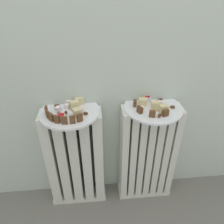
% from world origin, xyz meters
% --- Properties ---
extents(radiator_left, '(0.34, 0.12, 0.67)m').
position_xyz_m(radiator_left, '(-0.22, 0.28, 0.33)').
color(radiator_left, silver).
rests_on(radiator_left, ground_plane).
extents(radiator_right, '(0.34, 0.12, 0.67)m').
position_xyz_m(radiator_right, '(0.22, 0.28, 0.33)').
color(radiator_right, silver).
rests_on(radiator_right, ground_plane).
extents(plate_left, '(0.31, 0.31, 0.01)m').
position_xyz_m(plate_left, '(-0.22, 0.28, 0.68)').
color(plate_left, white).
rests_on(plate_left, radiator_left).
extents(plate_right, '(0.31, 0.31, 0.01)m').
position_xyz_m(plate_right, '(0.22, 0.28, 0.68)').
color(plate_right, white).
rests_on(plate_right, radiator_right).
extents(dark_cake_slice_left_0, '(0.02, 0.03, 0.04)m').
position_xyz_m(dark_cake_slice_left_0, '(-0.33, 0.27, 0.71)').
color(dark_cake_slice_left_0, '#56351E').
rests_on(dark_cake_slice_left_0, plate_left).
extents(dark_cake_slice_left_1, '(0.02, 0.03, 0.04)m').
position_xyz_m(dark_cake_slice_left_1, '(-0.32, 0.23, 0.71)').
color(dark_cake_slice_left_1, '#56351E').
rests_on(dark_cake_slice_left_1, plate_left).
extents(dark_cake_slice_left_2, '(0.03, 0.03, 0.04)m').
position_xyz_m(dark_cake_slice_left_2, '(-0.30, 0.20, 0.71)').
color(dark_cake_slice_left_2, '#56351E').
rests_on(dark_cake_slice_left_2, plate_left).
extents(dark_cake_slice_left_3, '(0.03, 0.02, 0.04)m').
position_xyz_m(dark_cake_slice_left_3, '(-0.27, 0.18, 0.71)').
color(dark_cake_slice_left_3, '#56351E').
rests_on(dark_cake_slice_left_3, plate_left).
extents(dark_cake_slice_left_4, '(0.03, 0.02, 0.04)m').
position_xyz_m(dark_cake_slice_left_4, '(-0.23, 0.17, 0.71)').
color(dark_cake_slice_left_4, '#56351E').
rests_on(dark_cake_slice_left_4, plate_left).
extents(dark_cake_slice_left_5, '(0.03, 0.02, 0.04)m').
position_xyz_m(dark_cake_slice_left_5, '(-0.20, 0.17, 0.71)').
color(dark_cake_slice_left_5, '#56351E').
rests_on(dark_cake_slice_left_5, plate_left).
extents(dark_cake_slice_left_6, '(0.03, 0.02, 0.04)m').
position_xyz_m(dark_cake_slice_left_6, '(-0.16, 0.18, 0.71)').
color(dark_cake_slice_left_6, '#56351E').
rests_on(dark_cake_slice_left_6, plate_left).
extents(marble_cake_slice_left_0, '(0.05, 0.05, 0.05)m').
position_xyz_m(marble_cake_slice_left_0, '(-0.19, 0.29, 0.71)').
color(marble_cake_slice_left_0, beige).
rests_on(marble_cake_slice_left_0, plate_left).
extents(marble_cake_slice_left_1, '(0.05, 0.04, 0.04)m').
position_xyz_m(marble_cake_slice_left_1, '(-0.17, 0.35, 0.70)').
color(marble_cake_slice_left_1, beige).
rests_on(marble_cake_slice_left_1, plate_left).
extents(marble_cake_slice_left_2, '(0.05, 0.05, 0.04)m').
position_xyz_m(marble_cake_slice_left_2, '(-0.17, 0.23, 0.71)').
color(marble_cake_slice_left_2, beige).
rests_on(marble_cake_slice_left_2, plate_left).
extents(turkish_delight_left_0, '(0.03, 0.03, 0.02)m').
position_xyz_m(turkish_delight_left_0, '(-0.16, 0.26, 0.70)').
color(turkish_delight_left_0, white).
rests_on(turkish_delight_left_0, plate_left).
extents(turkish_delight_left_1, '(0.04, 0.04, 0.03)m').
position_xyz_m(turkish_delight_left_1, '(-0.23, 0.35, 0.70)').
color(turkish_delight_left_1, white).
rests_on(turkish_delight_left_1, plate_left).
extents(turkish_delight_left_2, '(0.03, 0.03, 0.02)m').
position_xyz_m(turkish_delight_left_2, '(-0.28, 0.29, 0.70)').
color(turkish_delight_left_2, white).
rests_on(turkish_delight_left_2, plate_left).
extents(turkish_delight_left_3, '(0.03, 0.03, 0.02)m').
position_xyz_m(turkish_delight_left_3, '(-0.23, 0.31, 0.70)').
color(turkish_delight_left_3, white).
rests_on(turkish_delight_left_3, plate_left).
extents(medjool_date_left_0, '(0.02, 0.03, 0.02)m').
position_xyz_m(medjool_date_left_0, '(-0.24, 0.25, 0.69)').
color(medjool_date_left_0, '#4C2814').
rests_on(medjool_date_left_0, plate_left).
extents(medjool_date_left_1, '(0.03, 0.03, 0.01)m').
position_xyz_m(medjool_date_left_1, '(-0.29, 0.33, 0.69)').
color(medjool_date_left_1, '#4C2814').
rests_on(medjool_date_left_1, plate_left).
extents(medjool_date_left_2, '(0.03, 0.02, 0.02)m').
position_xyz_m(medjool_date_left_2, '(-0.14, 0.24, 0.69)').
color(medjool_date_left_2, '#4C2814').
rests_on(medjool_date_left_2, plate_left).
extents(medjool_date_left_3, '(0.03, 0.03, 0.02)m').
position_xyz_m(medjool_date_left_3, '(-0.27, 0.25, 0.69)').
color(medjool_date_left_3, '#4C2814').
rests_on(medjool_date_left_3, plate_left).
extents(jam_bowl_left, '(0.04, 0.04, 0.03)m').
position_xyz_m(jam_bowl_left, '(-0.25, 0.21, 0.70)').
color(jam_bowl_left, white).
rests_on(jam_bowl_left, plate_left).
extents(dark_cake_slice_right_0, '(0.02, 0.03, 0.03)m').
position_xyz_m(dark_cake_slice_right_0, '(0.12, 0.30, 0.70)').
color(dark_cake_slice_right_0, '#56351E').
rests_on(dark_cake_slice_right_0, plate_right).
extents(dark_cake_slice_right_1, '(0.03, 0.03, 0.03)m').
position_xyz_m(dark_cake_slice_right_1, '(0.14, 0.23, 0.70)').
color(dark_cake_slice_right_1, '#56351E').
rests_on(dark_cake_slice_right_1, plate_right).
extents(dark_cake_slice_right_2, '(0.03, 0.03, 0.03)m').
position_xyz_m(dark_cake_slice_right_2, '(0.19, 0.19, 0.70)').
color(dark_cake_slice_right_2, '#56351E').
rests_on(dark_cake_slice_right_2, plate_right).
extents(dark_cake_slice_right_3, '(0.03, 0.03, 0.03)m').
position_xyz_m(dark_cake_slice_right_3, '(0.26, 0.19, 0.70)').
color(dark_cake_slice_right_3, '#56351E').
rests_on(dark_cake_slice_right_3, plate_right).
extents(marble_cake_slice_right_0, '(0.04, 0.03, 0.05)m').
position_xyz_m(marble_cake_slice_right_0, '(0.22, 0.24, 0.71)').
color(marble_cake_slice_right_0, beige).
rests_on(marble_cake_slice_right_0, plate_right).
extents(marble_cake_slice_right_1, '(0.05, 0.05, 0.04)m').
position_xyz_m(marble_cake_slice_right_1, '(0.17, 0.31, 0.70)').
color(marble_cake_slice_right_1, beige).
rests_on(marble_cake_slice_right_1, plate_right).
extents(marble_cake_slice_right_2, '(0.05, 0.04, 0.04)m').
position_xyz_m(marble_cake_slice_right_2, '(0.26, 0.23, 0.71)').
color(marble_cake_slice_right_2, beige).
rests_on(marble_cake_slice_right_2, plate_right).
extents(turkish_delight_right_0, '(0.03, 0.03, 0.02)m').
position_xyz_m(turkish_delight_right_0, '(0.26, 0.29, 0.70)').
color(turkish_delight_right_0, white).
rests_on(turkish_delight_right_0, plate_right).
extents(turkish_delight_right_1, '(0.03, 0.03, 0.02)m').
position_xyz_m(turkish_delight_right_1, '(0.22, 0.30, 0.70)').
color(turkish_delight_right_1, white).
rests_on(turkish_delight_right_1, plate_right).
extents(turkish_delight_right_2, '(0.02, 0.02, 0.02)m').
position_xyz_m(turkish_delight_right_2, '(0.15, 0.26, 0.69)').
color(turkish_delight_right_2, white).
rests_on(turkish_delight_right_2, plate_right).
extents(turkish_delight_right_3, '(0.03, 0.03, 0.02)m').
position_xyz_m(turkish_delight_right_3, '(0.27, 0.26, 0.69)').
color(turkish_delight_right_3, white).
rests_on(turkish_delight_right_3, plate_right).
extents(medjool_date_right_0, '(0.02, 0.03, 0.02)m').
position_xyz_m(medjool_date_right_0, '(0.22, 0.36, 0.69)').
color(medjool_date_right_0, '#4C2814').
rests_on(medjool_date_right_0, plate_right).
extents(medjool_date_right_1, '(0.03, 0.03, 0.02)m').
position_xyz_m(medjool_date_right_1, '(0.23, 0.18, 0.69)').
color(medjool_date_right_1, '#4C2814').
rests_on(medjool_date_right_1, plate_right).
extents(medjool_date_right_2, '(0.03, 0.02, 0.02)m').
position_xyz_m(medjool_date_right_2, '(0.32, 0.26, 0.69)').
color(medjool_date_right_2, '#4C2814').
rests_on(medjool_date_right_2, plate_right).
extents(medjool_date_right_3, '(0.03, 0.02, 0.02)m').
position_xyz_m(medjool_date_right_3, '(0.27, 0.34, 0.69)').
color(medjool_date_right_3, '#4C2814').
rests_on(medjool_date_right_3, plate_right).
extents(jam_bowl_right, '(0.04, 0.04, 0.03)m').
position_xyz_m(jam_bowl_right, '(0.20, 0.35, 0.70)').
color(jam_bowl_right, white).
rests_on(jam_bowl_right, plate_right).
extents(fork, '(0.06, 0.09, 0.00)m').
position_xyz_m(fork, '(-0.23, 0.21, 0.69)').
color(fork, silver).
rests_on(fork, plate_left).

